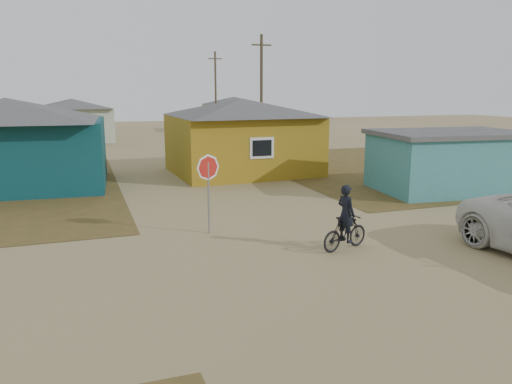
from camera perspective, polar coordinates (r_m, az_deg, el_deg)
ground at (r=13.02m, az=6.99°, el=-7.96°), size 120.00×120.00×0.00m
grass_ne at (r=31.21m, az=19.57°, el=2.97°), size 20.00×18.00×0.00m
house_teal at (r=24.74m, az=-26.36°, el=5.12°), size 8.93×7.08×4.00m
house_yellow at (r=26.32m, az=-1.61°, el=6.53°), size 7.72×6.76×3.90m
shed_turquoise at (r=23.23m, az=21.14°, el=3.35°), size 6.71×4.93×2.60m
house_pale_west at (r=45.03m, az=-20.20°, el=7.77°), size 7.04×6.15×3.60m
house_beige_east at (r=53.33m, az=-2.52°, el=8.96°), size 6.95×6.05×3.60m
utility_pole_near at (r=35.08m, az=0.62°, el=11.30°), size 1.40×0.20×8.00m
utility_pole_far at (r=50.66m, az=-4.63°, el=11.38°), size 1.40×0.20×8.00m
stop_sign at (r=15.13m, az=-5.49°, el=1.89°), size 0.80×0.07×2.45m
cyclist at (r=13.94m, az=10.18°, el=-3.86°), size 1.68×0.90×1.83m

